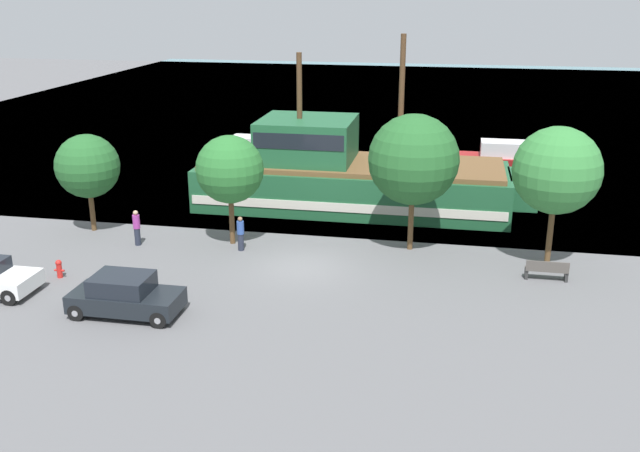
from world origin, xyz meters
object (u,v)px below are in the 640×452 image
object	(u,v)px
pirate_ship	(347,176)
moored_boat_outer	(263,155)
parked_car_curb_front	(125,296)
pedestrian_walking_far	(241,233)
bench_promenade_east	(547,270)
pedestrian_walking_near	(137,228)
moored_boat_dockside	(509,160)
fire_hydrant	(59,268)

from	to	relation	value
pirate_ship	moored_boat_outer	size ratio (longest dim) A/B	2.23
parked_car_curb_front	pedestrian_walking_far	world-z (taller)	pedestrian_walking_far
pirate_ship	pedestrian_walking_far	bearing A→B (deg)	-115.61
parked_car_curb_front	bench_promenade_east	xyz separation A→B (m)	(15.23, 6.09, -0.29)
bench_promenade_east	pedestrian_walking_far	xyz separation A→B (m)	(-13.07, 1.00, 0.36)
parked_car_curb_front	bench_promenade_east	size ratio (longest dim) A/B	2.36
pirate_ship	pedestrian_walking_far	xyz separation A→B (m)	(-3.62, -7.55, -0.86)
pedestrian_walking_near	pedestrian_walking_far	bearing A→B (deg)	2.91
pirate_ship	pedestrian_walking_near	size ratio (longest dim) A/B	10.59
pirate_ship	pedestrian_walking_near	bearing A→B (deg)	-137.30
pedestrian_walking_near	pedestrian_walking_far	size ratio (longest dim) A/B	1.05
moored_boat_outer	pedestrian_walking_near	size ratio (longest dim) A/B	4.76
moored_boat_dockside	moored_boat_outer	size ratio (longest dim) A/B	0.89
moored_boat_dockside	pedestrian_walking_near	world-z (taller)	moored_boat_dockside
pedestrian_walking_near	fire_hydrant	bearing A→B (deg)	-109.60
moored_boat_outer	pedestrian_walking_near	bearing A→B (deg)	-96.13
fire_hydrant	pedestrian_walking_far	size ratio (longest dim) A/B	0.49
moored_boat_dockside	pedestrian_walking_far	distance (m)	21.36
bench_promenade_east	pedestrian_walking_near	world-z (taller)	pedestrian_walking_near
moored_boat_dockside	parked_car_curb_front	size ratio (longest dim) A/B	1.78
moored_boat_dockside	parked_car_curb_front	world-z (taller)	moored_boat_dockside
moored_boat_dockside	fire_hydrant	size ratio (longest dim) A/B	9.19
bench_promenade_east	pedestrian_walking_near	size ratio (longest dim) A/B	1.01
moored_boat_outer	pedestrian_walking_far	size ratio (longest dim) A/B	5.00
parked_car_curb_front	moored_boat_dockside	bearing A→B (deg)	58.75
moored_boat_dockside	fire_hydrant	world-z (taller)	moored_boat_dockside
fire_hydrant	moored_boat_outer	bearing A→B (deg)	80.92
parked_car_curb_front	bench_promenade_east	distance (m)	16.40
parked_car_curb_front	pedestrian_walking_far	xyz separation A→B (m)	(2.16, 7.09, 0.07)
moored_boat_dockside	pedestrian_walking_near	size ratio (longest dim) A/B	4.24
pirate_ship	pedestrian_walking_far	world-z (taller)	pirate_ship
moored_boat_dockside	fire_hydrant	bearing A→B (deg)	-131.14
pirate_ship	moored_boat_dockside	distance (m)	13.25
moored_boat_outer	pirate_ship	bearing A→B (deg)	-49.31
fire_hydrant	moored_boat_dockside	bearing A→B (deg)	48.86
pirate_ship	parked_car_curb_front	distance (m)	15.76
bench_promenade_east	pedestrian_walking_far	world-z (taller)	pedestrian_walking_far
fire_hydrant	parked_car_curb_front	bearing A→B (deg)	-32.61
bench_promenade_east	pedestrian_walking_far	bearing A→B (deg)	175.62
moored_boat_outer	bench_promenade_east	xyz separation A→B (m)	(16.22, -16.41, -0.30)
parked_car_curb_front	bench_promenade_east	bearing A→B (deg)	21.79
moored_boat_dockside	pedestrian_walking_far	xyz separation A→B (m)	(-12.61, -17.24, 0.10)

